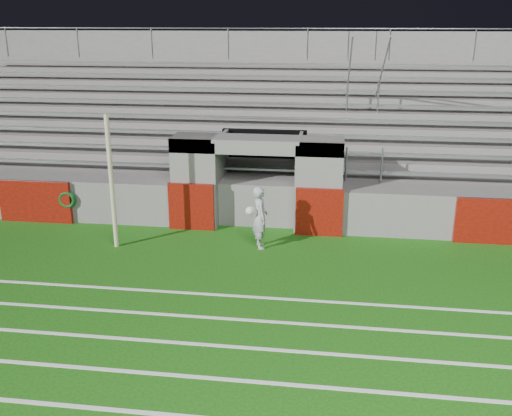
# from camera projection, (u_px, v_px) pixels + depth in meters

# --- Properties ---
(ground) EXTENTS (90.00, 90.00, 0.00)m
(ground) POSITION_uv_depth(u_px,v_px,m) (237.00, 276.00, 13.32)
(ground) COLOR #16510D
(ground) RESTS_ON ground
(field_post) EXTENTS (0.12, 0.12, 3.50)m
(field_post) POSITION_uv_depth(u_px,v_px,m) (112.00, 183.00, 14.54)
(field_post) COLOR beige
(field_post) RESTS_ON ground
(field_markings) EXTENTS (28.00, 8.09, 0.01)m
(field_markings) POSITION_uv_depth(u_px,v_px,m) (183.00, 416.00, 8.62)
(field_markings) COLOR white
(field_markings) RESTS_ON ground
(stadium_structure) EXTENTS (26.00, 8.48, 5.42)m
(stadium_structure) POSITION_uv_depth(u_px,v_px,m) (274.00, 144.00, 20.35)
(stadium_structure) COLOR #625F5C
(stadium_structure) RESTS_ON ground
(goalkeeper_with_ball) EXTENTS (0.64, 0.70, 1.66)m
(goalkeeper_with_ball) POSITION_uv_depth(u_px,v_px,m) (260.00, 217.00, 14.77)
(goalkeeper_with_ball) COLOR #9FA2A8
(goalkeeper_with_ball) RESTS_ON ground
(hose_coil) EXTENTS (0.55, 0.15, 0.55)m
(hose_coil) POSITION_uv_depth(u_px,v_px,m) (67.00, 199.00, 16.54)
(hose_coil) COLOR #0C3E15
(hose_coil) RESTS_ON ground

